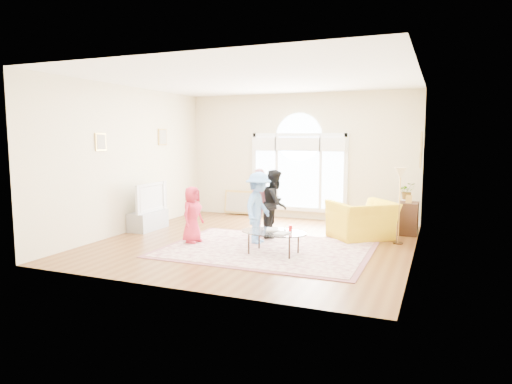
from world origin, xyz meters
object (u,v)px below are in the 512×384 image
at_px(area_rug, 266,249).
at_px(tv_console, 148,220).
at_px(coffee_table, 274,233).
at_px(armchair, 362,220).
at_px(television, 148,197).

relative_size(area_rug, tv_console, 3.60).
xyz_separation_m(coffee_table, armchair, (1.25, 1.90, -0.01)).
height_order(tv_console, television, television).
relative_size(tv_console, armchair, 0.83).
xyz_separation_m(area_rug, tv_console, (-3.17, 0.74, 0.20)).
bearing_deg(armchair, area_rug, 6.21).
height_order(area_rug, television, television).
bearing_deg(coffee_table, area_rug, 134.26).
distance_m(area_rug, tv_console, 3.26).
bearing_deg(armchair, coffee_table, 15.71).
relative_size(area_rug, coffee_table, 2.86).
distance_m(television, armchair, 4.76).
bearing_deg(armchair, tv_console, -30.31).
bearing_deg(tv_console, television, -0.00).
distance_m(tv_console, armchair, 4.76).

